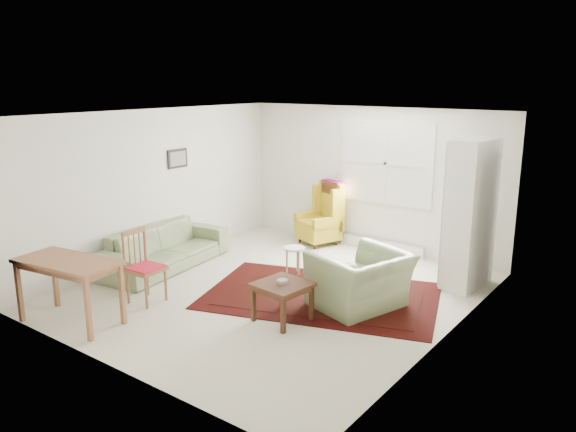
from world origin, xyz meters
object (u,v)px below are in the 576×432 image
Objects in this scene: sofa at (165,240)px; cabinet at (471,214)px; armchair at (360,275)px; stool at (294,260)px; desk at (70,291)px; wingback_chair at (319,213)px; desk_chair at (146,267)px; coffee_table at (282,302)px.

cabinet reaches higher than sofa.
armchair is 1.96m from cabinet.
sofa is at bearing -147.90° from cabinet.
stool is at bearing -70.58° from sofa.
desk is at bearing -123.92° from cabinet.
sofa is at bearing -94.38° from wingback_chair.
armchair is at bearing 44.06° from desk.
stool is 0.44× the size of desk_chair.
cabinet is at bearing 11.99° from wingback_chair.
stool is 0.20× the size of cabinet.
coffee_table is at bearing -75.22° from desk_chair.
armchair reaches higher than coffee_table.
coffee_table is at bearing -112.77° from cabinet.
coffee_table is 1.96m from desk_chair.
wingback_chair reaches higher than sofa.
cabinet is at bearing 61.54° from coffee_table.
coffee_table is at bearing 37.78° from desk.
sofa reaches higher than armchair.
desk is at bearing 163.88° from desk_chair.
wingback_chair is at bearing 176.14° from cabinet.
stool is 0.34× the size of desk.
coffee_table is (-0.57, -0.95, -0.20)m from armchair.
coffee_table is 1.74m from stool.
desk_chair is (0.92, -1.14, 0.04)m from sofa.
sofa is 2.29× the size of desk_chair.
coffee_table is at bearing -58.88° from stool.
desk_chair is at bearing -148.99° from sofa.
sofa is 1.95× the size of armchair.
cabinet reaches higher than desk.
desk_chair is (-0.95, -2.10, 0.28)m from stool.
coffee_table is 0.29× the size of cabinet.
desk is at bearing -169.88° from sofa.
desk is (-3.48, -4.21, -0.67)m from cabinet.
coffee_table is (1.52, -3.09, -0.32)m from wingback_chair.
sofa is 1.97× the size of wingback_chair.
cabinet is at bearing 169.82° from armchair.
sofa is 3.36m from armchair.
wingback_chair reaches higher than desk.
desk_chair is at bearing -114.29° from stool.
desk is (-1.17, -3.10, 0.19)m from stool.
stool is 3.32m from desk.
desk_chair is (-1.85, -0.61, 0.24)m from coffee_table.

